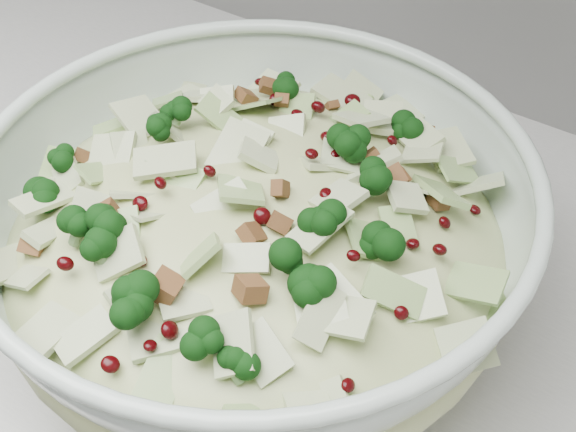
% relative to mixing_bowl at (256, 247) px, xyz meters
% --- Properties ---
extents(counter, '(3.60, 0.60, 0.90)m').
position_rel_mixing_bowl_xyz_m(counter, '(-0.50, 0.10, -0.53)').
color(counter, silver).
rests_on(counter, floor).
extents(mixing_bowl, '(0.51, 0.51, 0.16)m').
position_rel_mixing_bowl_xyz_m(mixing_bowl, '(0.00, 0.00, 0.00)').
color(mixing_bowl, silver).
rests_on(mixing_bowl, counter).
extents(salad, '(0.50, 0.50, 0.16)m').
position_rel_mixing_bowl_xyz_m(salad, '(0.00, -0.00, 0.03)').
color(salad, '#BDC587').
rests_on(salad, mixing_bowl).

